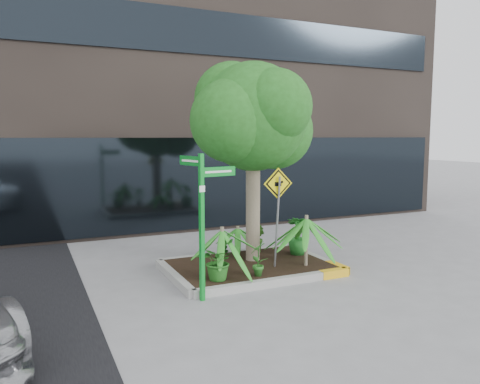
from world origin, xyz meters
name	(u,v)px	position (x,y,z in m)	size (l,w,h in m)	color
ground	(247,276)	(0.00, 0.00, 0.00)	(80.00, 80.00, 0.00)	gray
planter	(251,266)	(0.23, 0.27, 0.10)	(3.35, 2.36, 0.15)	#9E9E99
tree	(253,117)	(0.39, 0.56, 3.13)	(2.85, 2.53, 4.28)	gray
palm_front	(307,218)	(1.17, -0.29, 1.11)	(1.15, 1.15, 1.28)	gray
palm_left	(222,230)	(-0.61, -0.20, 1.01)	(1.03, 1.03, 1.15)	gray
palm_back	(238,228)	(0.32, 1.14, 0.73)	(0.70, 0.70, 0.77)	gray
shrub_a	(217,260)	(-0.80, -0.42, 0.51)	(0.64, 0.64, 0.71)	#20601B
shrub_b	(298,235)	(1.51, 0.56, 0.57)	(0.47, 0.47, 0.84)	#217026
shrub_c	(258,258)	(-0.02, -0.52, 0.49)	(0.36, 0.36, 0.68)	#276B21
shrub_d	(257,238)	(0.75, 1.04, 0.49)	(0.38, 0.38, 0.68)	#295719
street_sign_post	(203,210)	(-1.25, -0.89, 1.52)	(0.82, 0.72, 2.46)	#0C8824
cattle_sign	(278,201)	(0.56, -0.21, 1.49)	(0.61, 0.23, 1.98)	slate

